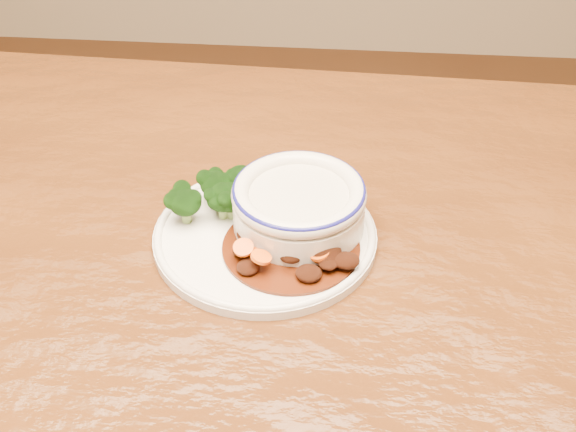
{
  "coord_description": "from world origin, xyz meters",
  "views": [
    {
      "loc": [
        0.1,
        -0.55,
        1.29
      ],
      "look_at": [
        0.04,
        0.09,
        0.77
      ],
      "focal_mm": 50.0,
      "sensor_mm": 36.0,
      "label": 1
    }
  ],
  "objects": [
    {
      "name": "dining_table",
      "position": [
        0.0,
        0.0,
        0.67
      ],
      "size": [
        1.53,
        0.96,
        0.75
      ],
      "rotation": [
        0.0,
        0.0,
        -0.04
      ],
      "color": "#4D270D",
      "rests_on": "ground"
    },
    {
      "name": "dip_bowl",
      "position": [
        0.05,
        0.09,
        0.78
      ],
      "size": [
        0.14,
        0.14,
        0.06
      ],
      "rotation": [
        0.0,
        0.0,
        0.25
      ],
      "color": "silver",
      "rests_on": "dining_table"
    },
    {
      "name": "broccoli_florets",
      "position": [
        -0.02,
        0.11,
        0.78
      ],
      "size": [
        0.12,
        0.08,
        0.04
      ],
      "color": "#82A555",
      "rests_on": "dinner_plate"
    },
    {
      "name": "mince_stew",
      "position": [
        0.06,
        0.05,
        0.77
      ],
      "size": [
        0.14,
        0.14,
        0.03
      ],
      "color": "#3F1606",
      "rests_on": "dinner_plate"
    },
    {
      "name": "dinner_plate",
      "position": [
        0.02,
        0.08,
        0.76
      ],
      "size": [
        0.23,
        0.23,
        0.01
      ],
      "rotation": [
        0.0,
        0.0,
        0.24
      ],
      "color": "white",
      "rests_on": "dining_table"
    }
  ]
}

